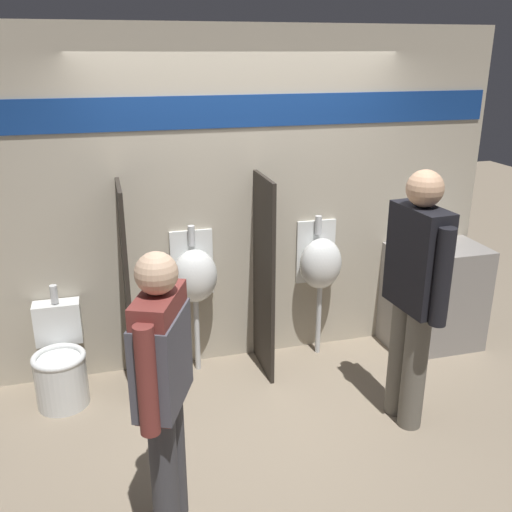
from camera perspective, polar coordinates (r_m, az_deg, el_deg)
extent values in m
plane|color=gray|center=(4.61, 0.57, -13.09)|extent=(16.00, 16.00, 0.00)
cube|color=#B2A893|center=(4.59, -1.42, 5.29)|extent=(4.24, 0.06, 2.70)
cube|color=navy|center=(4.43, -1.39, 14.28)|extent=(4.16, 0.01, 0.24)
cube|color=gray|center=(5.28, 17.37, -3.92)|extent=(0.81, 0.52, 0.92)
cylinder|color=silver|center=(5.11, 17.19, 1.68)|extent=(0.34, 0.34, 0.14)
cylinder|color=silver|center=(5.17, 16.66, 3.54)|extent=(0.03, 0.03, 0.14)
cube|color=#232328|center=(4.91, 16.16, 0.25)|extent=(0.07, 0.14, 0.01)
cube|color=#28231E|center=(4.37, -12.76, -3.49)|extent=(0.03, 0.53, 1.62)
cube|color=#28231E|center=(4.52, 0.79, -2.16)|extent=(0.03, 0.53, 1.62)
cylinder|color=silver|center=(4.73, -5.91, -7.82)|extent=(0.04, 0.04, 0.63)
ellipsoid|color=silver|center=(4.52, -6.14, -2.02)|extent=(0.36, 0.26, 0.44)
cube|color=silver|center=(4.61, -6.43, -0.69)|extent=(0.34, 0.02, 0.55)
cylinder|color=silver|center=(4.49, -6.47, 2.05)|extent=(0.06, 0.06, 0.16)
cylinder|color=silver|center=(4.99, 6.27, -6.31)|extent=(0.04, 0.04, 0.63)
ellipsoid|color=silver|center=(4.78, 6.50, -0.77)|extent=(0.36, 0.26, 0.44)
cube|color=silver|center=(4.87, 5.98, 0.47)|extent=(0.34, 0.02, 0.55)
cylinder|color=silver|center=(4.76, 6.25, 3.08)|extent=(0.06, 0.06, 0.16)
cylinder|color=silver|center=(4.57, -18.86, -11.77)|extent=(0.38, 0.38, 0.38)
torus|color=silver|center=(4.47, -19.15, -9.55)|extent=(0.39, 0.39, 0.04)
cube|color=silver|center=(4.65, -19.19, -6.27)|extent=(0.34, 0.16, 0.33)
cylinder|color=silver|center=(4.53, -19.55, -3.62)|extent=(0.06, 0.06, 0.14)
cylinder|color=#3D3D42|center=(3.27, -9.14, -20.77)|extent=(0.15, 0.15, 0.78)
cylinder|color=#3D3D42|center=(3.38, -8.36, -19.10)|extent=(0.15, 0.15, 0.78)
cube|color=brown|center=(2.93, -9.46, -9.30)|extent=(0.33, 0.45, 0.62)
cube|color=#4C4C56|center=(2.95, -9.40, -10.14)|extent=(0.36, 0.48, 0.50)
cylinder|color=brown|center=(2.75, -10.85, -12.18)|extent=(0.10, 0.10, 0.57)
cylinder|color=brown|center=(3.14, -8.19, -7.76)|extent=(0.10, 0.10, 0.57)
sphere|color=beige|center=(2.75, -9.94, -1.71)|extent=(0.21, 0.21, 0.21)
cylinder|color=#666056|center=(4.13, 15.54, -10.94)|extent=(0.16, 0.16, 0.88)
cylinder|color=#666056|center=(4.25, 14.20, -9.87)|extent=(0.16, 0.16, 0.88)
cube|color=black|center=(3.87, 15.88, -0.24)|extent=(0.24, 0.47, 0.70)
cylinder|color=black|center=(3.68, 18.15, -2.06)|extent=(0.11, 0.11, 0.64)
cylinder|color=black|center=(4.08, 13.74, 0.48)|extent=(0.11, 0.11, 0.64)
sphere|color=tan|center=(3.74, 16.55, 6.49)|extent=(0.24, 0.24, 0.24)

